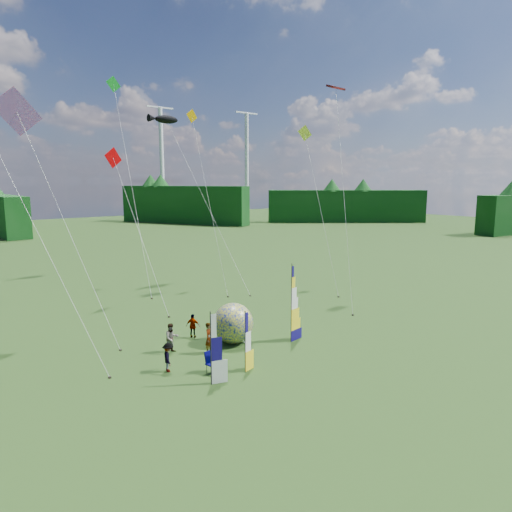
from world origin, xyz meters
TOP-DOWN VIEW (x-y plane):
  - ground at (0.00, 0.00)m, footprint 220.00×220.00m
  - treeline_ring at (0.00, 0.00)m, footprint 210.00×210.00m
  - turbine_left at (70.00, 95.00)m, footprint 8.00×1.20m
  - turbine_right at (45.00, 102.00)m, footprint 8.00×1.20m
  - feather_banner_main at (1.09, 3.14)m, footprint 1.29×0.32m
  - side_banner_left at (-3.86, 1.39)m, footprint 0.90×0.29m
  - side_banner_far at (-6.04, 1.29)m, footprint 1.02×0.43m
  - bol_inflatable at (-1.73, 5.32)m, footprint 3.24×3.24m
  - spectator_a at (-3.82, 4.78)m, footprint 0.79×0.69m
  - spectator_b at (-5.44, 6.30)m, footprint 0.88×0.50m
  - spectator_c at (-6.90, 4.01)m, footprint 0.73×1.06m
  - spectator_d at (-3.14, 7.68)m, footprint 0.87×0.91m
  - camp_chair at (-5.23, 2.33)m, footprint 0.74×0.74m
  - kite_whale at (5.84, 19.82)m, footprint 9.89×15.62m
  - kite_rainbow_delta at (-9.18, 11.74)m, footprint 7.78×11.38m
  - kite_parafoil at (10.79, 7.42)m, footprint 9.03×10.49m
  - small_kite_red at (-2.44, 16.41)m, footprint 6.28×11.06m
  - small_kite_orange at (5.24, 18.28)m, footprint 4.61×9.87m
  - small_kite_yellow at (13.01, 11.85)m, footprint 7.04×10.06m
  - small_kite_pink at (-11.87, 8.87)m, footprint 7.97×10.58m
  - small_kite_green at (0.24, 23.50)m, footprint 5.43×13.49m

SIDE VIEW (x-z plane):
  - ground at x=0.00m, z-range 0.00..0.00m
  - camp_chair at x=-5.23m, z-range 0.00..1.16m
  - spectator_d at x=-3.14m, z-range 0.00..1.53m
  - spectator_c at x=-6.90m, z-range 0.00..1.54m
  - spectator_b at x=-5.44m, z-range 0.00..1.73m
  - spectator_a at x=-3.82m, z-range 0.00..1.82m
  - bol_inflatable at x=-1.73m, z-range 0.00..2.49m
  - side_banner_left at x=-3.86m, z-range 0.00..3.18m
  - side_banner_far at x=-6.04m, z-range 0.00..3.55m
  - feather_banner_main at x=1.09m, z-range 0.00..4.76m
  - treeline_ring at x=0.00m, z-range 0.00..8.00m
  - small_kite_red at x=-2.44m, z-range 0.00..13.10m
  - small_kite_yellow at x=13.01m, z-range 0.00..15.55m
  - kite_rainbow_delta at x=-9.18m, z-range 0.00..16.33m
  - small_kite_orange at x=5.24m, z-range 0.00..16.93m
  - small_kite_pink at x=-11.87m, z-range 0.00..17.30m
  - kite_whale at x=5.84m, z-range 0.00..17.44m
  - kite_parafoil at x=10.79m, z-range 0.00..19.32m
  - small_kite_green at x=0.24m, z-range 0.00..20.48m
  - turbine_left at x=70.00m, z-range 0.00..30.00m
  - turbine_right at x=45.00m, z-range 0.00..30.00m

